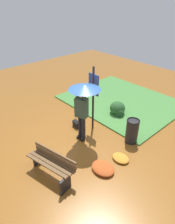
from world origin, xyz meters
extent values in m
plane|color=brown|center=(0.00, 0.00, 0.00)|extent=(18.00, 18.00, 0.00)
cube|color=#47843D|center=(-0.98, 3.29, 0.03)|extent=(4.80, 4.00, 0.05)
cylinder|color=black|center=(-0.23, 0.21, 0.43)|extent=(0.12, 0.12, 0.86)
cylinder|color=black|center=(-0.05, 0.21, 0.43)|extent=(0.12, 0.12, 0.86)
cube|color=black|center=(-0.23, 0.17, 0.04)|extent=(0.18, 0.24, 0.08)
cube|color=black|center=(-0.05, 0.17, 0.04)|extent=(0.18, 0.24, 0.08)
cube|color=#334738|center=(-0.14, 0.21, 1.18)|extent=(0.44, 0.36, 0.64)
sphere|color=beige|center=(-0.14, 0.21, 1.64)|extent=(0.20, 0.20, 0.20)
ellipsoid|color=black|center=(-0.14, 0.21, 1.67)|extent=(0.20, 0.20, 0.15)
cylinder|color=#334738|center=(-0.35, 0.18, 1.39)|extent=(0.18, 0.13, 0.18)
cylinder|color=#334738|center=(-0.31, 0.17, 1.48)|extent=(0.24, 0.11, 0.33)
cube|color=black|center=(-0.23, 0.19, 1.62)|extent=(0.07, 0.04, 0.14)
cylinder|color=#334738|center=(0.03, 0.21, 1.42)|extent=(0.11, 0.10, 0.09)
cylinder|color=#334738|center=(0.01, 0.22, 1.51)|extent=(0.10, 0.09, 0.23)
cylinder|color=#A5A5AD|center=(0.00, 0.23, 1.83)|extent=(0.02, 0.02, 0.41)
cone|color=#264C8C|center=(0.00, 0.23, 1.92)|extent=(0.96, 0.96, 0.16)
sphere|color=#A5A5AD|center=(0.00, 0.23, 2.03)|extent=(0.02, 0.02, 0.02)
cylinder|color=black|center=(-0.32, 0.88, 1.15)|extent=(0.07, 0.07, 2.30)
cube|color=navy|center=(-0.32, 0.90, 1.70)|extent=(0.44, 0.04, 0.70)
cube|color=red|center=(-0.32, 0.91, 1.70)|extent=(0.38, 0.01, 0.64)
cube|color=black|center=(-0.78, 0.48, 0.12)|extent=(0.32, 0.18, 0.24)
torus|color=black|center=(-0.78, 0.48, 0.28)|extent=(0.18, 0.04, 0.18)
cube|color=black|center=(-0.09, -1.47, 0.22)|extent=(0.14, 0.36, 0.44)
cube|color=black|center=(1.19, -1.47, 0.22)|extent=(0.14, 0.36, 0.44)
cube|color=brown|center=(0.55, -1.59, 0.46)|extent=(1.39, 0.41, 0.04)
cube|color=brown|center=(0.55, -1.47, 0.46)|extent=(1.39, 0.41, 0.04)
cube|color=brown|center=(0.55, -1.35, 0.46)|extent=(1.39, 0.41, 0.04)
cube|color=brown|center=(0.55, -1.30, 0.56)|extent=(1.37, 0.35, 0.10)
cube|color=brown|center=(0.55, -1.30, 0.70)|extent=(1.37, 0.35, 0.10)
cylinder|color=black|center=(1.08, 1.29, 0.40)|extent=(0.40, 0.40, 0.80)
torus|color=black|center=(1.08, 1.29, 0.82)|extent=(0.42, 0.42, 0.04)
ellipsoid|color=#285628|center=(-0.37, 2.29, 0.27)|extent=(0.61, 0.61, 0.54)
ellipsoid|color=#1E421E|center=(-0.19, 2.20, 0.18)|extent=(0.36, 0.36, 0.36)
ellipsoid|color=#B74C1E|center=(1.34, -0.30, 0.08)|extent=(0.69, 0.55, 0.15)
ellipsoid|color=#C68428|center=(1.40, 0.38, 0.06)|extent=(0.52, 0.42, 0.12)
camera|label=1|loc=(3.98, -3.27, 4.22)|focal=32.11mm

